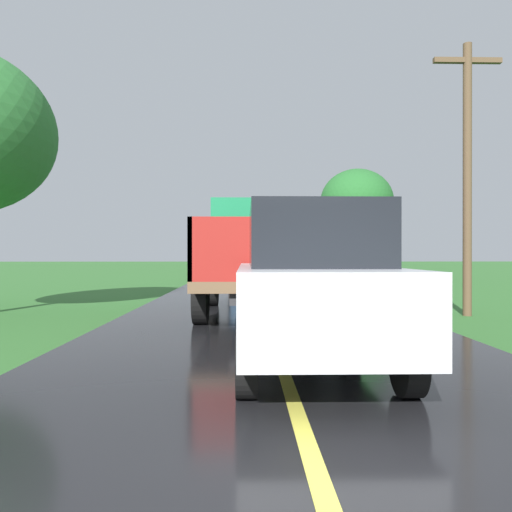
% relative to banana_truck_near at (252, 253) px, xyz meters
% --- Properties ---
extents(banana_truck_near, '(2.38, 5.82, 2.80)m').
position_rel_banana_truck_near_xyz_m(banana_truck_near, '(0.00, 0.00, 0.00)').
color(banana_truck_near, '#2D2D30').
rests_on(banana_truck_near, road_surface).
extents(banana_truck_far, '(2.38, 5.81, 2.80)m').
position_rel_banana_truck_near_xyz_m(banana_truck_far, '(0.13, 15.20, 0.01)').
color(banana_truck_far, '#2D2D30').
rests_on(banana_truck_far, road_surface).
extents(utility_pole_roadside, '(1.61, 0.20, 6.41)m').
position_rel_banana_truck_near_xyz_m(utility_pole_roadside, '(5.06, -0.68, 1.96)').
color(utility_pole_roadside, brown).
rests_on(utility_pole_roadside, ground).
extents(roadside_tree_near_left, '(4.19, 4.19, 6.43)m').
position_rel_banana_truck_near_xyz_m(roadside_tree_near_left, '(6.30, 15.63, 3.06)').
color(roadside_tree_near_left, '#4C3823').
rests_on(roadside_tree_near_left, ground).
extents(following_car, '(1.74, 4.10, 1.92)m').
position_rel_banana_truck_near_xyz_m(following_car, '(0.62, -5.98, -0.40)').
color(following_car, '#B7BABF').
rests_on(following_car, road_surface).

